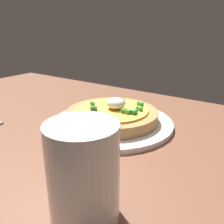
% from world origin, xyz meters
% --- Properties ---
extents(dining_table, '(1.24, 0.69, 0.03)m').
position_xyz_m(dining_table, '(0.00, 0.00, 0.01)').
color(dining_table, brown).
rests_on(dining_table, ground).
extents(plate, '(0.26, 0.26, 0.01)m').
position_xyz_m(plate, '(-0.02, -0.06, 0.03)').
color(plate, white).
rests_on(plate, dining_table).
extents(pizza, '(0.19, 0.19, 0.05)m').
position_xyz_m(pizza, '(-0.02, -0.06, 0.05)').
color(pizza, '#B1854C').
rests_on(pizza, plate).
extents(cup_far, '(0.08, 0.08, 0.11)m').
position_xyz_m(cup_far, '(-0.14, 0.18, 0.08)').
color(cup_far, silver).
rests_on(cup_far, dining_table).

